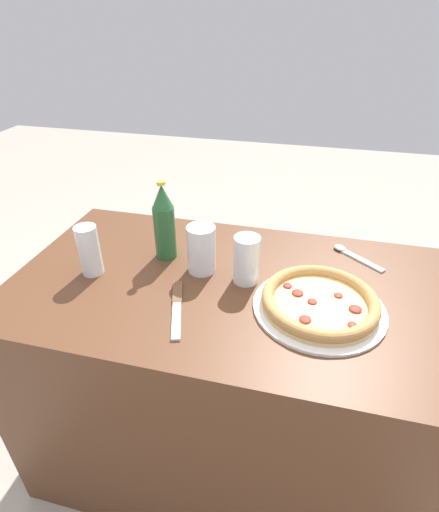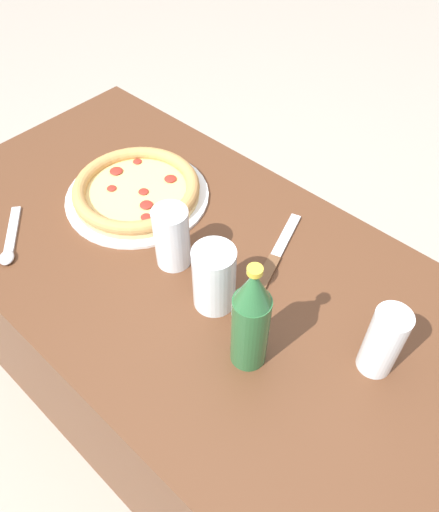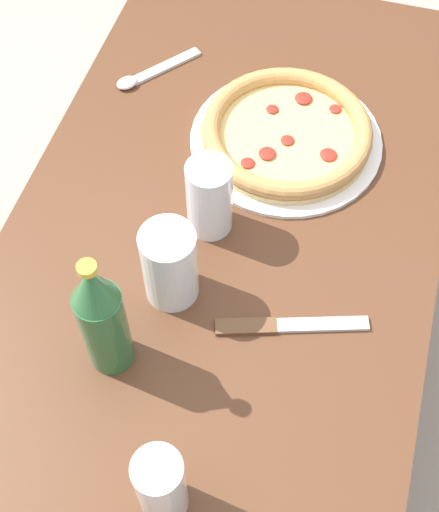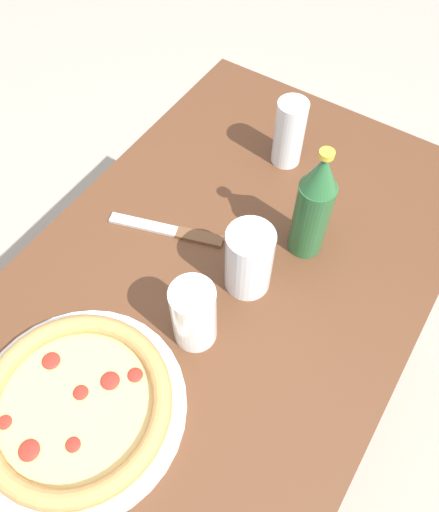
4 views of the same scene
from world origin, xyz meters
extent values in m
plane|color=#A89E8E|center=(0.00, 0.00, 0.00)|extent=(8.00, 8.00, 0.00)
cube|color=#56331E|center=(0.00, 0.00, 0.39)|extent=(1.29, 0.69, 0.77)
cylinder|color=white|center=(-0.22, 0.05, 0.78)|extent=(0.34, 0.34, 0.01)
cylinder|color=#DBB775|center=(-0.22, 0.05, 0.79)|extent=(0.29, 0.29, 0.01)
cylinder|color=#E5C170|center=(-0.22, 0.05, 0.79)|extent=(0.26, 0.26, 0.00)
torus|color=tan|center=(-0.22, 0.05, 0.80)|extent=(0.30, 0.30, 0.03)
ellipsoid|color=maroon|center=(-0.30, 0.07, 0.80)|extent=(0.03, 0.03, 0.01)
ellipsoid|color=maroon|center=(-0.26, 0.02, 0.80)|extent=(0.02, 0.02, 0.00)
ellipsoid|color=maroon|center=(-0.16, 0.03, 0.80)|extent=(0.03, 0.03, 0.01)
ellipsoid|color=maroon|center=(-0.29, 0.12, 0.80)|extent=(0.02, 0.02, 0.00)
ellipsoid|color=maroon|center=(-0.19, 0.13, 0.80)|extent=(0.03, 0.03, 0.01)
ellipsoid|color=maroon|center=(-0.13, 0.01, 0.80)|extent=(0.02, 0.02, 0.01)
ellipsoid|color=maroon|center=(-0.20, 0.06, 0.80)|extent=(0.02, 0.02, 0.01)
cylinder|color=white|center=(0.43, 0.04, 0.85)|extent=(0.06, 0.06, 0.15)
cylinder|color=#935123|center=(0.43, 0.04, 0.84)|extent=(0.05, 0.05, 0.13)
cylinder|color=white|center=(0.12, -0.04, 0.84)|extent=(0.08, 0.08, 0.14)
cylinder|color=beige|center=(0.12, -0.04, 0.82)|extent=(0.07, 0.07, 0.09)
cylinder|color=white|center=(-0.01, -0.02, 0.84)|extent=(0.07, 0.07, 0.14)
cylinder|color=black|center=(-0.01, -0.02, 0.83)|extent=(0.06, 0.06, 0.12)
cylinder|color=#286033|center=(0.25, -0.09, 0.86)|extent=(0.06, 0.06, 0.17)
cone|color=#286033|center=(0.25, -0.09, 0.97)|extent=(0.06, 0.06, 0.07)
cylinder|color=gold|center=(0.25, -0.09, 1.01)|extent=(0.02, 0.02, 0.01)
cube|color=brown|center=(0.16, 0.08, 0.78)|extent=(0.05, 0.09, 0.01)
cube|color=silver|center=(0.12, 0.19, 0.78)|extent=(0.06, 0.14, 0.01)
cube|color=silver|center=(-0.34, -0.21, 0.78)|extent=(0.13, 0.11, 0.01)
ellipsoid|color=silver|center=(-0.27, -0.26, 0.78)|extent=(0.05, 0.05, 0.01)
camera|label=1|loc=(-0.16, 0.89, 1.43)|focal=28.00mm
camera|label=2|loc=(0.53, -0.47, 1.57)|focal=35.00mm
camera|label=3|loc=(0.63, 0.17, 1.72)|focal=50.00mm
camera|label=4|loc=(-0.29, -0.25, 1.55)|focal=35.00mm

